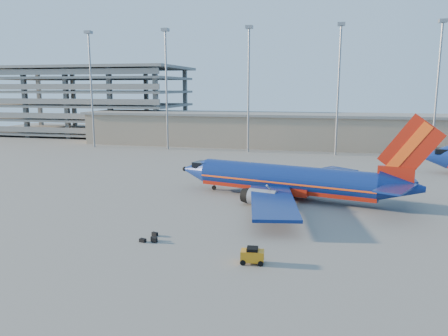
{
  "coord_description": "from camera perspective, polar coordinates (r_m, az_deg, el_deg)",
  "views": [
    {
      "loc": [
        13.06,
        -54.36,
        14.92
      ],
      "look_at": [
        -0.64,
        3.25,
        4.0
      ],
      "focal_mm": 35.0,
      "sensor_mm": 36.0,
      "label": 1
    }
  ],
  "objects": [
    {
      "name": "terminal_building",
      "position": [
        112.9,
        11.8,
        4.84
      ],
      "size": [
        122.0,
        16.0,
        8.5
      ],
      "color": "gray",
      "rests_on": "ground"
    },
    {
      "name": "light_mast_row",
      "position": [
        100.71,
        8.97,
        11.82
      ],
      "size": [
        101.6,
        1.6,
        28.65
      ],
      "color": "gray",
      "rests_on": "ground"
    },
    {
      "name": "parking_garage",
      "position": [
        148.77,
        -17.14,
        8.76
      ],
      "size": [
        62.0,
        32.0,
        21.4
      ],
      "color": "slate",
      "rests_on": "ground"
    },
    {
      "name": "aircraft_main",
      "position": [
        59.67,
        8.83,
        -1.63
      ],
      "size": [
        34.88,
        33.15,
        12.0
      ],
      "rotation": [
        0.0,
        0.0,
        -0.24
      ],
      "color": "navy",
      "rests_on": "ground"
    },
    {
      "name": "luggage_pile",
      "position": [
        44.4,
        -9.46,
        -9.05
      ],
      "size": [
        1.79,
        2.47,
        0.49
      ],
      "color": "black",
      "rests_on": "ground"
    },
    {
      "name": "ground",
      "position": [
        57.86,
        -0.13,
        -4.49
      ],
      "size": [
        220.0,
        220.0,
        0.0
      ],
      "primitive_type": "plane",
      "color": "slate",
      "rests_on": "ground"
    },
    {
      "name": "baggage_tug",
      "position": [
        38.29,
        3.72,
        -11.3
      ],
      "size": [
        2.1,
        1.39,
        1.44
      ],
      "rotation": [
        0.0,
        0.0,
        0.09
      ],
      "color": "orange",
      "rests_on": "ground"
    }
  ]
}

